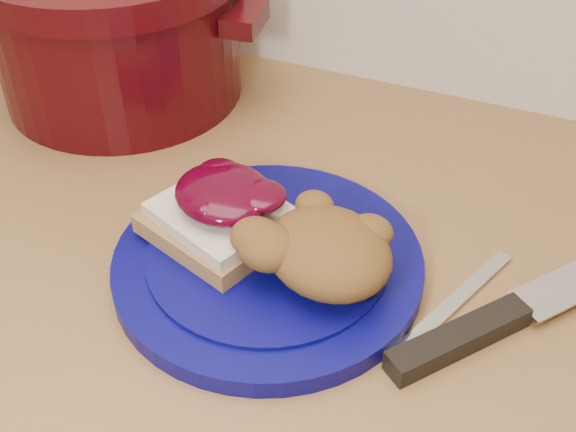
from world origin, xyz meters
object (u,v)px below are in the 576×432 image
at_px(dutch_oven, 116,25).
at_px(plate, 268,264).
at_px(chef_knife, 504,317).
at_px(butter_knife, 452,304).

bearing_deg(dutch_oven, plate, -37.37).
relative_size(chef_knife, dutch_oven, 0.82).
distance_m(plate, butter_knife, 0.16).
bearing_deg(chef_knife, plate, 132.79).
distance_m(plate, chef_knife, 0.20).
height_order(plate, dutch_oven, dutch_oven).
relative_size(plate, dutch_oven, 0.77).
bearing_deg(chef_knife, butter_knife, 123.13).
relative_size(butter_knife, dutch_oven, 0.48).
xyz_separation_m(chef_knife, dutch_oven, (-0.48, 0.20, 0.07)).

